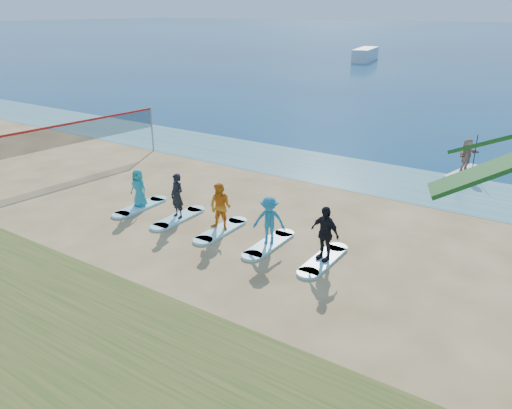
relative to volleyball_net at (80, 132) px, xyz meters
The scene contains 16 objects.
ground 11.72m from the volleyball_net, 18.03° to the right, with size 600.00×600.00×0.00m, color tan.
shallow_water 13.13m from the volleyball_net, 32.19° to the left, with size 600.00×600.00×0.00m, color teal.
volleyball_net is the anchor object (origin of this frame).
paddleboard 19.22m from the volleyball_net, 31.62° to the left, with size 0.70×3.00×0.12m, color silver.
paddleboarder 19.15m from the volleyball_net, 31.62° to the left, with size 1.52×0.48×1.64m, color tan.
boat_offshore_a 61.25m from the volleyball_net, 99.03° to the left, with size 2.36×8.88×1.89m, color silver.
surfboard_0 6.93m from the volleyball_net, 19.44° to the right, with size 0.70×2.20×0.09m, color #A4F7FF.
student_0 6.75m from the volleyball_net, 19.44° to the right, with size 0.76×0.49×1.55m, color teal.
surfboard_1 8.87m from the volleyball_net, 14.85° to the right, with size 0.70×2.20×0.09m, color #A4F7FF.
student_1 8.72m from the volleyball_net, 14.85° to the right, with size 0.64×0.42×1.75m, color black.
surfboard_2 10.86m from the volleyball_net, 11.98° to the right, with size 0.70×2.20×0.09m, color #A4F7FF.
student_2 10.74m from the volleyball_net, 11.98° to the right, with size 0.86×0.67×1.76m, color orange.
surfboard_3 12.89m from the volleyball_net, 10.03° to the right, with size 0.70×2.20×0.09m, color #A4F7FF.
student_3 12.79m from the volleyball_net, 10.03° to the right, with size 1.10×0.63×1.70m, color teal.
surfboard_4 14.93m from the volleyball_net, ahead, with size 0.70×2.20×0.09m, color #A4F7FF.
student_4 14.84m from the volleyball_net, ahead, with size 1.07×0.45×1.83m, color black.
Camera 1 is at (9.83, -11.81, 7.67)m, focal length 35.00 mm.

